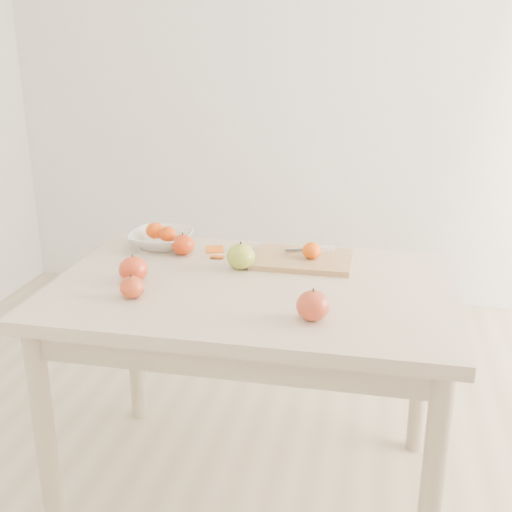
# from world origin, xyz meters

# --- Properties ---
(ground) EXTENTS (3.50, 3.50, 0.00)m
(ground) POSITION_xyz_m (0.00, 0.00, 0.00)
(ground) COLOR #C6B293
(ground) RESTS_ON ground
(table) EXTENTS (1.20, 0.80, 0.75)m
(table) POSITION_xyz_m (0.00, 0.00, 0.65)
(table) COLOR beige
(table) RESTS_ON ground
(cutting_board) EXTENTS (0.32, 0.23, 0.02)m
(cutting_board) POSITION_xyz_m (0.12, 0.22, 0.76)
(cutting_board) COLOR #AB8055
(cutting_board) RESTS_ON table
(board_tangerine) EXTENTS (0.06, 0.06, 0.05)m
(board_tangerine) POSITION_xyz_m (0.15, 0.21, 0.80)
(board_tangerine) COLOR #D84807
(board_tangerine) RESTS_ON cutting_board
(fruit_bowl) EXTENTS (0.22, 0.22, 0.05)m
(fruit_bowl) POSITION_xyz_m (-0.39, 0.28, 0.78)
(fruit_bowl) COLOR white
(fruit_bowl) RESTS_ON table
(bowl_tangerine_near) EXTENTS (0.07, 0.07, 0.06)m
(bowl_tangerine_near) POSITION_xyz_m (-0.41, 0.29, 0.80)
(bowl_tangerine_near) COLOR #E43F08
(bowl_tangerine_near) RESTS_ON fruit_bowl
(bowl_tangerine_far) EXTENTS (0.06, 0.06, 0.05)m
(bowl_tangerine_far) POSITION_xyz_m (-0.36, 0.26, 0.80)
(bowl_tangerine_far) COLOR #CC3F07
(bowl_tangerine_far) RESTS_ON fruit_bowl
(orange_peel_a) EXTENTS (0.07, 0.06, 0.01)m
(orange_peel_a) POSITION_xyz_m (-0.19, 0.27, 0.75)
(orange_peel_a) COLOR #E55C10
(orange_peel_a) RESTS_ON table
(orange_peel_b) EXTENTS (0.05, 0.04, 0.01)m
(orange_peel_b) POSITION_xyz_m (-0.16, 0.20, 0.75)
(orange_peel_b) COLOR #CF550E
(orange_peel_b) RESTS_ON table
(paring_knife) EXTENTS (0.17, 0.07, 0.01)m
(paring_knife) POSITION_xyz_m (0.17, 0.29, 0.78)
(paring_knife) COLOR white
(paring_knife) RESTS_ON cutting_board
(apple_green) EXTENTS (0.09, 0.09, 0.08)m
(apple_green) POSITION_xyz_m (-0.06, 0.12, 0.79)
(apple_green) COLOR olive
(apple_green) RESTS_ON table
(apple_red_d) EXTENTS (0.07, 0.07, 0.06)m
(apple_red_d) POSITION_xyz_m (-0.31, -0.18, 0.78)
(apple_red_d) COLOR #970910
(apple_red_d) RESTS_ON table
(apple_red_e) EXTENTS (0.09, 0.09, 0.08)m
(apple_red_e) POSITION_xyz_m (0.21, -0.22, 0.79)
(apple_red_e) COLOR maroon
(apple_red_e) RESTS_ON table
(apple_red_a) EXTENTS (0.08, 0.08, 0.07)m
(apple_red_a) POSITION_xyz_m (-0.28, 0.21, 0.78)
(apple_red_a) COLOR #9B0706
(apple_red_a) RESTS_ON table
(apple_red_b) EXTENTS (0.09, 0.09, 0.08)m
(apple_red_b) POSITION_xyz_m (-0.36, -0.06, 0.79)
(apple_red_b) COLOR maroon
(apple_red_b) RESTS_ON table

